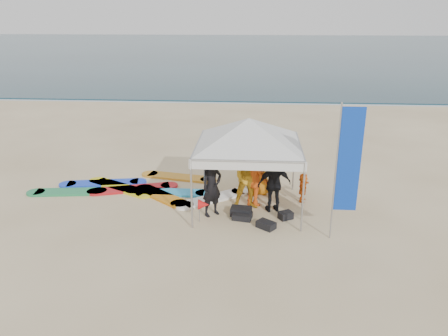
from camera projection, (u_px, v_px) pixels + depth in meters
name	position (u px, v px, depth m)	size (l,w,h in m)	color
ground	(232.00, 256.00, 9.93)	(120.00, 120.00, 0.00)	beige
ocean	(254.00, 49.00, 66.28)	(160.00, 84.00, 0.08)	#0C2633
shoreline_foam	(248.00, 102.00, 27.03)	(160.00, 1.20, 0.01)	silver
person_black_a	(212.00, 186.00, 11.70)	(0.61, 0.40, 1.67)	black
person_yellow	(249.00, 177.00, 12.08)	(0.91, 0.71, 1.88)	gold
person_orange_a	(255.00, 176.00, 12.28)	(1.15, 0.66, 1.78)	#D14A12
person_black_b	(274.00, 184.00, 11.95)	(0.94, 0.39, 1.61)	black
person_orange_b	(260.00, 167.00, 13.04)	(0.85, 0.56, 1.75)	orange
person_seated	(303.00, 187.00, 12.69)	(0.80, 0.26, 0.86)	#D25612
canopy_tent	(249.00, 119.00, 11.60)	(3.92, 3.92, 2.96)	#A5A5A8
feather_flag	(348.00, 162.00, 10.06)	(0.57, 0.04, 3.37)	#A5A5A8
marker_pennant	(204.00, 205.00, 11.41)	(0.28, 0.28, 0.64)	#A5A5A8
gear_pile	(253.00, 216.00, 11.69)	(1.72, 1.20, 0.22)	black
surfboard_spread	(142.00, 189.00, 13.64)	(6.44, 2.96, 0.07)	#24844E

